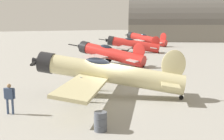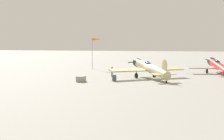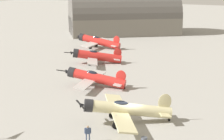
{
  "view_description": "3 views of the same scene",
  "coord_description": "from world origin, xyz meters",
  "px_view_note": "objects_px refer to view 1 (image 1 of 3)",
  "views": [
    {
      "loc": [
        12.12,
        12.68,
        4.66
      ],
      "look_at": [
        0.0,
        -0.0,
        1.8
      ],
      "focal_mm": 43.85,
      "sensor_mm": 36.0,
      "label": 1
    },
    {
      "loc": [
        -6.91,
        41.35,
        5.01
      ],
      "look_at": [
        6.37,
        -1.16,
        1.1
      ],
      "focal_mm": 45.18,
      "sensor_mm": 36.0,
      "label": 2
    },
    {
      "loc": [
        34.03,
        17.77,
        15.21
      ],
      "look_at": [
        -14.62,
        -10.77,
        1.6
      ],
      "focal_mm": 59.9,
      "sensor_mm": 36.0,
      "label": 3
    }
  ],
  "objects_px": {
    "airplane_outer_stand": "(145,39)",
    "fuel_drum": "(101,121)",
    "airplane_far_line": "(131,44)",
    "ground_crew_mechanic": "(10,96)",
    "airplane_foreground": "(104,73)",
    "airplane_mid_apron": "(109,53)"
  },
  "relations": [
    {
      "from": "airplane_mid_apron",
      "to": "airplane_far_line",
      "type": "distance_m",
      "value": 15.69
    },
    {
      "from": "airplane_outer_stand",
      "to": "fuel_drum",
      "type": "height_order",
      "value": "airplane_outer_stand"
    },
    {
      "from": "airplane_far_line",
      "to": "fuel_drum",
      "type": "xyz_separation_m",
      "value": [
        27.71,
        23.36,
        -0.97
      ]
    },
    {
      "from": "airplane_far_line",
      "to": "ground_crew_mechanic",
      "type": "bearing_deg",
      "value": 88.53
    },
    {
      "from": "airplane_foreground",
      "to": "airplane_outer_stand",
      "type": "xyz_separation_m",
      "value": [
        -37.38,
        -27.25,
        0.01
      ]
    },
    {
      "from": "airplane_foreground",
      "to": "fuel_drum",
      "type": "height_order",
      "value": "airplane_foreground"
    },
    {
      "from": "airplane_far_line",
      "to": "airplane_outer_stand",
      "type": "xyz_separation_m",
      "value": [
        -13.81,
        -8.22,
        0.2
      ]
    },
    {
      "from": "airplane_foreground",
      "to": "ground_crew_mechanic",
      "type": "height_order",
      "value": "airplane_foreground"
    },
    {
      "from": "ground_crew_mechanic",
      "to": "fuel_drum",
      "type": "relative_size",
      "value": 1.88
    },
    {
      "from": "airplane_foreground",
      "to": "ground_crew_mechanic",
      "type": "distance_m",
      "value": 6.13
    },
    {
      "from": "fuel_drum",
      "to": "airplane_far_line",
      "type": "bearing_deg",
      "value": -139.87
    },
    {
      "from": "airplane_far_line",
      "to": "ground_crew_mechanic",
      "type": "xyz_separation_m",
      "value": [
        29.62,
        18.28,
        -0.41
      ]
    },
    {
      "from": "airplane_foreground",
      "to": "fuel_drum",
      "type": "xyz_separation_m",
      "value": [
        4.14,
        4.33,
        -1.17
      ]
    },
    {
      "from": "airplane_outer_stand",
      "to": "airplane_mid_apron",
      "type": "bearing_deg",
      "value": 112.33
    },
    {
      "from": "airplane_mid_apron",
      "to": "ground_crew_mechanic",
      "type": "relative_size",
      "value": 6.26
    },
    {
      "from": "airplane_far_line",
      "to": "fuel_drum",
      "type": "bearing_deg",
      "value": 96.99
    },
    {
      "from": "airplane_mid_apron",
      "to": "fuel_drum",
      "type": "bearing_deg",
      "value": 120.88
    },
    {
      "from": "ground_crew_mechanic",
      "to": "fuel_drum",
      "type": "bearing_deg",
      "value": -106.21
    },
    {
      "from": "airplane_far_line",
      "to": "airplane_outer_stand",
      "type": "relative_size",
      "value": 0.9
    },
    {
      "from": "airplane_outer_stand",
      "to": "ground_crew_mechanic",
      "type": "relative_size",
      "value": 7.37
    },
    {
      "from": "airplane_far_line",
      "to": "airplane_mid_apron",
      "type": "bearing_deg",
      "value": 89.24
    },
    {
      "from": "airplane_far_line",
      "to": "ground_crew_mechanic",
      "type": "relative_size",
      "value": 6.66
    }
  ]
}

